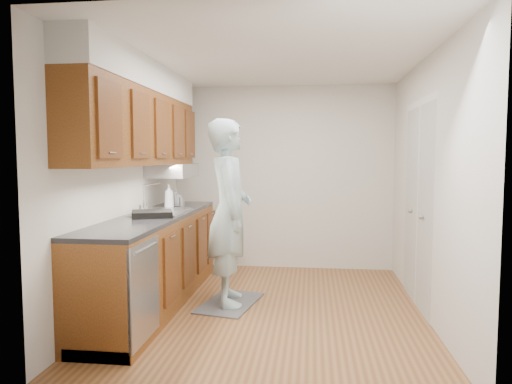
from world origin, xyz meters
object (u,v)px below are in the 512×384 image
at_px(steel_can, 182,202).
at_px(dish_rack, 152,214).
at_px(soap_bottle_a, 169,196).
at_px(person, 229,200).
at_px(soap_bottle_b, 176,197).

relative_size(steel_can, dish_rack, 0.29).
bearing_deg(soap_bottle_a, person, -30.63).
height_order(soap_bottle_b, steel_can, soap_bottle_b).
distance_m(steel_can, dish_rack, 0.91).
bearing_deg(dish_rack, soap_bottle_b, 72.07).
distance_m(soap_bottle_a, soap_bottle_b, 0.29).
distance_m(soap_bottle_a, steel_can, 0.22).
relative_size(soap_bottle_b, dish_rack, 0.54).
relative_size(person, soap_bottle_b, 10.45).
height_order(person, dish_rack, person).
height_order(person, soap_bottle_b, person).
bearing_deg(soap_bottle_b, dish_rack, -86.61).
bearing_deg(steel_can, person, -42.72).
height_order(soap_bottle_a, soap_bottle_b, soap_bottle_a).
relative_size(soap_bottle_b, steel_can, 1.83).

